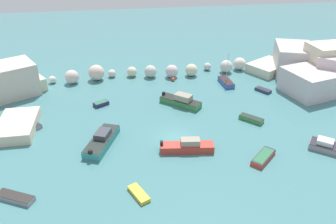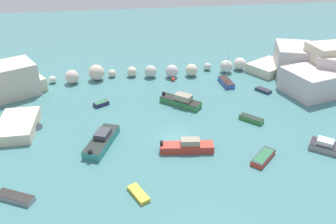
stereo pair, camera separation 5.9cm
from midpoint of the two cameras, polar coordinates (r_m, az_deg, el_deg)
name	(u,v)px [view 2 (the right image)]	position (r m, az deg, el deg)	size (l,w,h in m)	color
cove_water	(174,138)	(43.62, 1.13, -4.45)	(160.00, 160.00, 0.00)	teal
cliff_headland_right	(314,66)	(65.44, 23.83, 7.24)	(19.53, 18.72, 6.77)	beige
rock_breakwater	(157,71)	(61.36, -1.82, 7.11)	(40.29, 4.20, 2.79)	silver
channel_buoy	(173,79)	(59.73, 0.93, 5.63)	(0.65, 0.65, 0.65)	#E04C28
moored_boat_0	(33,125)	(49.46, -22.09, -2.06)	(2.67, 2.70, 0.55)	gray
moored_boat_1	(187,146)	(40.99, 3.36, -5.92)	(6.68, 2.47, 1.69)	#BD3A2D
moored_boat_2	(139,194)	(35.20, -5.02, -13.78)	(2.23, 3.13, 0.43)	gold
moored_boat_3	(226,82)	(59.21, 9.97, 5.06)	(1.80, 4.32, 5.83)	#375BB1
moored_boat_4	(251,119)	(48.61, 14.12, -1.17)	(3.17, 3.24, 0.64)	#388642
moored_boat_5	(263,90)	(58.02, 16.03, 3.60)	(2.41, 2.84, 0.47)	navy
moored_boat_6	(101,104)	(52.32, -11.36, 1.43)	(2.54, 2.10, 0.60)	navy
moored_boat_7	(15,197)	(37.89, -24.68, -13.13)	(4.13, 2.89, 0.54)	gray
moored_boat_8	(330,147)	(45.56, 26.10, -5.45)	(5.26, 4.85, 1.39)	gray
moored_boat_9	(181,101)	(51.24, 2.29, 1.91)	(6.13, 5.68, 1.91)	#368046
moored_boat_10	(102,140)	(42.84, -11.22, -4.78)	(4.70, 7.31, 1.69)	teal
moored_boat_11	(263,157)	(41.21, 16.04, -7.47)	(3.92, 3.77, 0.62)	#CF3F2E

